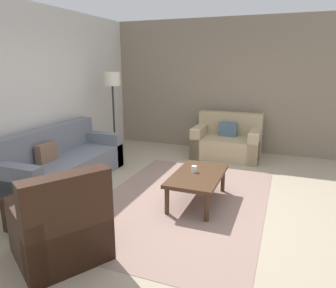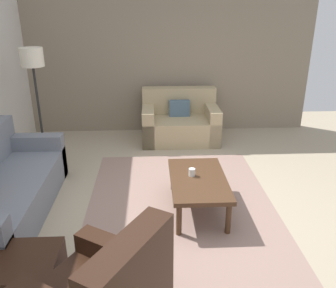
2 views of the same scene
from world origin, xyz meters
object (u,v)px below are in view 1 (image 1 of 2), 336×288
lamp_standing (112,88)px  cup (194,169)px  armchair_leather (62,231)px  couch_main (59,164)px  coffee_table (197,178)px  couch_loveseat (227,142)px  ottoman (39,210)px

lamp_standing → cup: bearing=-124.1°
armchair_leather → lamp_standing: (3.22, 1.30, 1.10)m
cup → lamp_standing: bearing=55.9°
couch_main → armchair_leather: bearing=-139.6°
couch_main → coffee_table: 2.29m
couch_main → lamp_standing: lamp_standing is taller
couch_loveseat → armchair_leather: size_ratio=1.19×
armchair_leather → lamp_standing: size_ratio=0.64×
coffee_table → cup: bearing=47.1°
armchair_leather → cup: 1.97m
armchair_leather → coffee_table: armchair_leather is taller
lamp_standing → coffee_table: bearing=-124.4°
armchair_leather → cup: (1.79, -0.80, 0.15)m
ottoman → cup: 2.05m
coffee_table → lamp_standing: (1.49, 2.18, 1.05)m
couch_loveseat → cup: 2.31m
coffee_table → cup: (0.06, 0.07, 0.10)m
lamp_standing → armchair_leather: bearing=-158.0°
couch_loveseat → lamp_standing: 2.57m
couch_loveseat → lamp_standing: (-0.87, 2.15, 1.11)m
coffee_table → lamp_standing: 2.84m
couch_loveseat → coffee_table: 2.37m
armchair_leather → lamp_standing: lamp_standing is taller
couch_main → coffee_table: size_ratio=2.02×
coffee_table → cup: cup is taller
armchair_leather → coffee_table: bearing=-26.7°
ottoman → cup: (1.36, -1.51, 0.25)m
armchair_leather → coffee_table: (1.73, -0.87, 0.05)m
couch_loveseat → coffee_table: couch_loveseat is taller
ottoman → lamp_standing: bearing=12.1°
cup → couch_loveseat: bearing=-1.1°
couch_loveseat → armchair_leather: (-4.10, 0.85, 0.01)m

